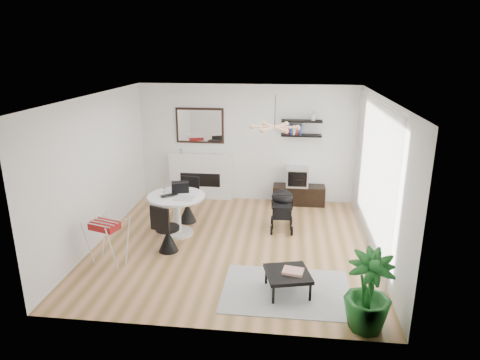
# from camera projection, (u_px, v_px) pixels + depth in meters

# --- Properties ---
(floor) EXTENTS (5.00, 5.00, 0.00)m
(floor) POSITION_uv_depth(u_px,v_px,m) (233.00, 244.00, 7.90)
(floor) COLOR olive
(floor) RESTS_ON ground
(ceiling) EXTENTS (5.00, 5.00, 0.00)m
(ceiling) POSITION_uv_depth(u_px,v_px,m) (233.00, 97.00, 7.09)
(ceiling) COLOR white
(ceiling) RESTS_ON wall_back
(wall_back) EXTENTS (5.00, 0.00, 5.00)m
(wall_back) POSITION_uv_depth(u_px,v_px,m) (247.00, 144.00, 9.87)
(wall_back) COLOR white
(wall_back) RESTS_ON floor
(wall_left) EXTENTS (0.00, 5.00, 5.00)m
(wall_left) POSITION_uv_depth(u_px,v_px,m) (97.00, 170.00, 7.78)
(wall_left) COLOR white
(wall_left) RESTS_ON floor
(wall_right) EXTENTS (0.00, 5.00, 5.00)m
(wall_right) POSITION_uv_depth(u_px,v_px,m) (379.00, 179.00, 7.22)
(wall_right) COLOR white
(wall_right) RESTS_ON floor
(sheer_curtain) EXTENTS (0.04, 3.60, 2.60)m
(sheer_curtain) POSITION_uv_depth(u_px,v_px,m) (371.00, 176.00, 7.42)
(sheer_curtain) COLOR white
(sheer_curtain) RESTS_ON wall_right
(fireplace) EXTENTS (1.50, 0.17, 2.16)m
(fireplace) POSITION_uv_depth(u_px,v_px,m) (201.00, 171.00, 10.12)
(fireplace) COLOR white
(fireplace) RESTS_ON floor
(shelf_lower) EXTENTS (0.90, 0.25, 0.04)m
(shelf_lower) POSITION_uv_depth(u_px,v_px,m) (301.00, 135.00, 9.53)
(shelf_lower) COLOR black
(shelf_lower) RESTS_ON wall_back
(shelf_upper) EXTENTS (0.90, 0.25, 0.04)m
(shelf_upper) POSITION_uv_depth(u_px,v_px,m) (302.00, 121.00, 9.44)
(shelf_upper) COLOR black
(shelf_upper) RESTS_ON wall_back
(pendant_lamp) EXTENTS (0.90, 0.90, 0.10)m
(pendant_lamp) POSITION_uv_depth(u_px,v_px,m) (275.00, 127.00, 7.46)
(pendant_lamp) COLOR tan
(pendant_lamp) RESTS_ON ceiling
(tv_console) EXTENTS (1.18, 0.41, 0.44)m
(tv_console) POSITION_uv_depth(u_px,v_px,m) (299.00, 195.00, 9.86)
(tv_console) COLOR black
(tv_console) RESTS_ON floor
(crt_tv) EXTENTS (0.50, 0.43, 0.43)m
(crt_tv) POSITION_uv_depth(u_px,v_px,m) (297.00, 177.00, 9.74)
(crt_tv) COLOR silver
(crt_tv) RESTS_ON tv_console
(dining_table) EXTENTS (1.09, 1.09, 0.80)m
(dining_table) POSITION_uv_depth(u_px,v_px,m) (177.00, 209.00, 8.18)
(dining_table) COLOR white
(dining_table) RESTS_ON floor
(laptop) EXTENTS (0.40, 0.38, 0.03)m
(laptop) POSITION_uv_depth(u_px,v_px,m) (170.00, 196.00, 8.02)
(laptop) COLOR black
(laptop) RESTS_ON dining_table
(black_bag) EXTENTS (0.37, 0.28, 0.20)m
(black_bag) POSITION_uv_depth(u_px,v_px,m) (180.00, 187.00, 8.27)
(black_bag) COLOR black
(black_bag) RESTS_ON dining_table
(newspaper) EXTENTS (0.39, 0.33, 0.01)m
(newspaper) POSITION_uv_depth(u_px,v_px,m) (184.00, 198.00, 7.94)
(newspaper) COLOR beige
(newspaper) RESTS_ON dining_table
(drinking_glass) EXTENTS (0.05, 0.05, 0.09)m
(drinking_glass) POSITION_uv_depth(u_px,v_px,m) (164.00, 190.00, 8.25)
(drinking_glass) COLOR white
(drinking_glass) RESTS_ON dining_table
(chair_far) EXTENTS (0.45, 0.47, 0.93)m
(chair_far) POSITION_uv_depth(u_px,v_px,m) (188.00, 208.00, 8.86)
(chair_far) COLOR black
(chair_far) RESTS_ON floor
(chair_near) EXTENTS (0.48, 0.49, 0.90)m
(chair_near) POSITION_uv_depth(u_px,v_px,m) (167.00, 237.00, 7.55)
(chair_near) COLOR black
(chair_near) RESTS_ON floor
(drying_rack) EXTENTS (0.66, 0.64, 0.80)m
(drying_rack) POSITION_uv_depth(u_px,v_px,m) (108.00, 241.00, 7.07)
(drying_rack) COLOR white
(drying_rack) RESTS_ON floor
(stroller) EXTENTS (0.46, 0.73, 0.88)m
(stroller) POSITION_uv_depth(u_px,v_px,m) (282.00, 211.00, 8.49)
(stroller) COLOR black
(stroller) RESTS_ON floor
(rug) EXTENTS (1.89, 1.37, 0.01)m
(rug) POSITION_uv_depth(u_px,v_px,m) (286.00, 291.00, 6.39)
(rug) COLOR #9E9E9E
(rug) RESTS_ON floor
(coffee_table) EXTENTS (0.76, 0.76, 0.32)m
(coffee_table) POSITION_uv_depth(u_px,v_px,m) (288.00, 274.00, 6.28)
(coffee_table) COLOR black
(coffee_table) RESTS_ON rug
(magazines) EXTENTS (0.33, 0.28, 0.04)m
(magazines) POSITION_uv_depth(u_px,v_px,m) (293.00, 271.00, 6.25)
(magazines) COLOR #E15038
(magazines) RESTS_ON coffee_table
(potted_plant) EXTENTS (0.61, 0.61, 1.07)m
(potted_plant) POSITION_uv_depth(u_px,v_px,m) (368.00, 292.00, 5.40)
(potted_plant) COLOR #18561D
(potted_plant) RESTS_ON floor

